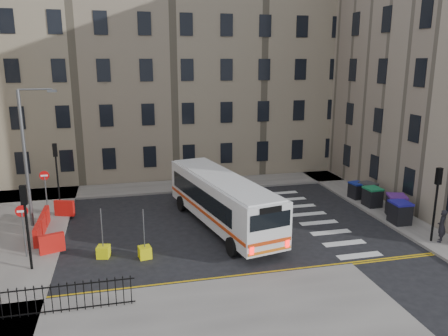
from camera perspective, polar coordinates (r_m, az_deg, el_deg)
name	(u,v)px	position (r m, az deg, el deg)	size (l,w,h in m)	color
ground	(251,221)	(27.36, 3.53, -6.96)	(120.00, 120.00, 0.00)	black
pavement_north	(145,188)	(34.46, -10.30, -2.61)	(36.00, 3.20, 0.15)	slate
pavement_east	(350,192)	(34.28, 16.12, -3.03)	(2.40, 26.00, 0.15)	slate
pavement_west	(11,234)	(27.97, -26.08, -7.78)	(6.00, 22.00, 0.15)	slate
pavement_sw	(147,330)	(17.37, -9.98, -20.07)	(20.00, 6.00, 0.15)	slate
terrace_north	(124,73)	(39.96, -12.89, 11.96)	(38.30, 10.80, 17.20)	gray
traffic_light_east	(437,193)	(25.80, 26.03, -2.97)	(0.28, 0.22, 4.10)	black
traffic_light_nw	(56,163)	(32.01, -21.07, 0.58)	(0.28, 0.22, 4.10)	black
traffic_light_sw	(26,214)	(22.02, -24.48, -5.54)	(0.28, 0.22, 4.10)	black
streetlamp	(25,157)	(27.54, -24.55, 1.34)	(0.50, 0.22, 8.14)	#595B5E
no_entry_north	(45,183)	(30.35, -22.34, -1.78)	(0.60, 0.08, 3.00)	#595B5E
no_entry_south	(23,220)	(23.76, -24.81, -6.22)	(0.60, 0.08, 3.00)	#595B5E
roadworks_barriers	(49,225)	(26.89, -21.92, -6.88)	(1.66, 6.26, 1.00)	red
iron_railings	(31,302)	(18.92, -23.90, -15.70)	(7.80, 0.04, 1.20)	black
bus	(222,199)	(25.92, -0.28, -4.05)	(4.74, 11.36, 3.02)	silver
wheelie_bin_a	(400,212)	(28.43, 21.99, -5.40)	(1.10, 1.25, 1.34)	black
wheelie_bin_b	(396,206)	(29.59, 21.57, -4.58)	(1.43, 1.53, 1.37)	black
wheelie_bin_c	(372,197)	(31.09, 18.80, -3.57)	(1.05, 1.20, 1.28)	black
wheelie_bin_d	(368,191)	(32.47, 18.27, -2.86)	(1.25, 1.34, 1.21)	black
wheelie_bin_e	(357,190)	(32.54, 16.95, -2.79)	(1.01, 1.13, 1.14)	black
pedestrian	(442,226)	(26.45, 26.56, -6.79)	(0.66, 0.43, 1.80)	black
bollard_yellow	(145,252)	(22.78, -10.30, -10.79)	(0.60, 0.60, 0.60)	yellow
bollard_chevron	(103,252)	(23.31, -15.47, -10.49)	(0.60, 0.60, 0.60)	yellow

